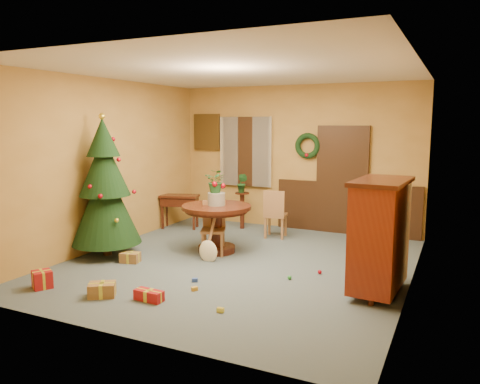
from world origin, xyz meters
The scene contains 21 objects.
room_envelope centered at (0.21, 2.70, 1.12)m, with size 5.50×5.50×5.50m.
dining_table centered at (-0.61, 0.45, 0.56)m, with size 1.16×1.16×0.80m.
urn centered at (-0.61, 0.45, 0.90)m, with size 0.29×0.29×0.21m, color slate.
centerpiece_plant centered at (-0.61, 0.45, 1.20)m, with size 0.35×0.30×0.39m, color #1E4C23.
chair_near centered at (-0.61, 0.34, 0.47)m, with size 0.50×0.50×0.88m.
chair_far centered at (-0.07, 1.76, 0.49)m, with size 0.45×0.45×0.91m.
guitar centered at (-0.48, -0.07, 0.37)m, with size 0.32×0.15×0.75m, color white, non-canonical shape.
plant_stand centered at (-0.97, 2.23, 0.46)m, with size 0.29×0.29×0.75m.
stand_plant centered at (-0.97, 2.23, 0.94)m, with size 0.22×0.17×0.39m, color #19471E.
christmas_tree centered at (-2.15, -0.48, 1.09)m, with size 1.12×1.12×2.30m.
writing_desk centered at (-2.15, 1.72, 0.52)m, with size 0.85×0.59×0.69m.
sideboard centered at (2.15, -0.37, 0.78)m, with size 0.68×1.18×1.46m.
gift_a centered at (-0.94, -1.97, 0.09)m, with size 0.40×0.37×0.17m.
gift_b centered at (-1.86, -2.07, 0.11)m, with size 0.31×0.31×0.23m.
gift_c centered at (-1.55, -0.66, 0.08)m, with size 0.32×0.26×0.16m.
gift_d centered at (-0.33, -1.83, 0.06)m, with size 0.38×0.17×0.13m.
toy_a centered at (-0.17, -1.01, 0.03)m, with size 0.08×0.05×0.05m, color #2643A5.
toy_b centered at (0.97, -0.37, 0.03)m, with size 0.06×0.06×0.06m, color #268E36.
toy_c centered at (0.00, -1.31, 0.03)m, with size 0.08×0.05×0.05m, color gold.
toy_d centered at (1.28, 0.04, 0.03)m, with size 0.06×0.06×0.06m, color #AE0B1A.
toy_e centered at (0.63, -1.78, 0.03)m, with size 0.08×0.05×0.05m, color yellow.
Camera 1 is at (3.01, -6.29, 2.15)m, focal length 35.00 mm.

